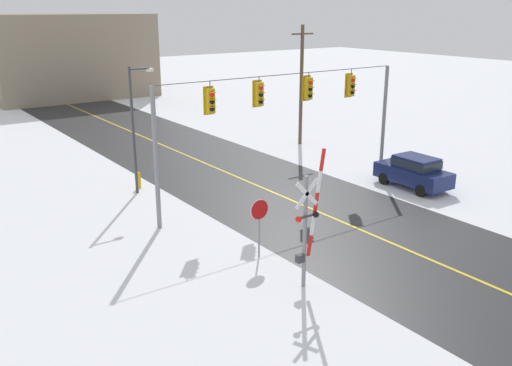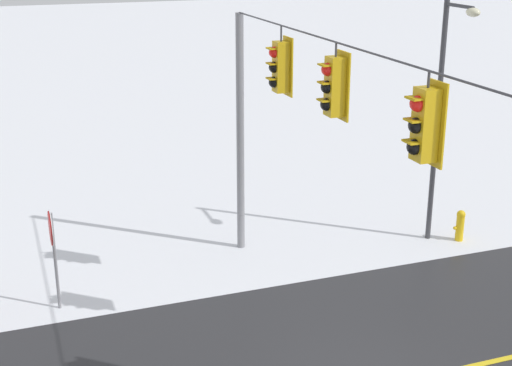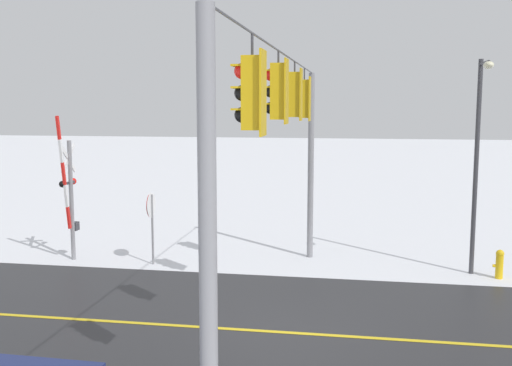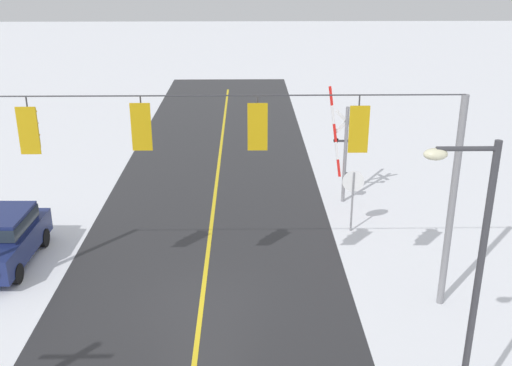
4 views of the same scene
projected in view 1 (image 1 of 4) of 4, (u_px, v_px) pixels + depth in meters
ground_plane at (285, 198)px, 28.47m from camera, size 160.00×160.00×0.00m
road_asphalt at (222, 171)px, 33.13m from camera, size 9.00×80.00×0.01m
lane_centre_line at (222, 171)px, 33.13m from camera, size 0.14×72.00×0.01m
signal_span at (286, 111)px, 27.11m from camera, size 14.20×0.47×6.22m
stop_sign at (259, 215)px, 21.22m from camera, size 0.80×0.09×2.35m
railroad_crossing at (307, 224)px, 18.80m from camera, size 1.28×0.31×4.82m
parked_car_navy at (414, 171)px, 29.72m from camera, size 1.88×4.23×1.74m
streetlamp_near at (136, 118)px, 28.15m from camera, size 1.39×0.28×6.50m
fire_hydrant at (139, 179)px, 29.86m from camera, size 0.24×0.31×0.88m
utility_pole at (301, 84)px, 38.42m from camera, size 1.80×0.24×8.14m
building_distant at (63, 55)px, 61.04m from camera, size 16.21×14.30×8.57m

